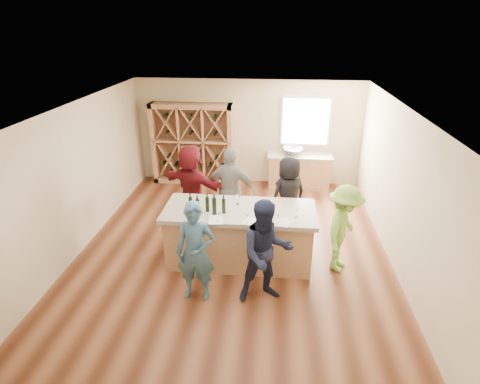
# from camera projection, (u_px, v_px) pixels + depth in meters

# --- Properties ---
(floor) EXTENTS (6.00, 7.00, 0.10)m
(floor) POSITION_uv_depth(u_px,v_px,m) (234.00, 250.00, 7.53)
(floor) COLOR brown
(floor) RESTS_ON ground
(ceiling) EXTENTS (6.00, 7.00, 0.10)m
(ceiling) POSITION_uv_depth(u_px,v_px,m) (233.00, 105.00, 6.32)
(ceiling) COLOR white
(ceiling) RESTS_ON ground
(wall_back) EXTENTS (6.00, 0.10, 2.80)m
(wall_back) POSITION_uv_depth(u_px,v_px,m) (249.00, 132.00, 10.14)
(wall_back) COLOR beige
(wall_back) RESTS_ON ground
(wall_front) EXTENTS (6.00, 0.10, 2.80)m
(wall_front) POSITION_uv_depth(u_px,v_px,m) (193.00, 325.00, 3.72)
(wall_front) COLOR beige
(wall_front) RESTS_ON ground
(wall_left) EXTENTS (0.10, 7.00, 2.80)m
(wall_left) POSITION_uv_depth(u_px,v_px,m) (76.00, 178.00, 7.20)
(wall_left) COLOR beige
(wall_left) RESTS_ON ground
(wall_right) EXTENTS (0.10, 7.00, 2.80)m
(wall_right) POSITION_uv_depth(u_px,v_px,m) (404.00, 191.00, 6.65)
(wall_right) COLOR beige
(wall_right) RESTS_ON ground
(window_frame) EXTENTS (1.30, 0.06, 1.30)m
(window_frame) POSITION_uv_depth(u_px,v_px,m) (305.00, 121.00, 9.78)
(window_frame) COLOR white
(window_frame) RESTS_ON wall_back
(window_pane) EXTENTS (1.18, 0.01, 1.18)m
(window_pane) POSITION_uv_depth(u_px,v_px,m) (306.00, 122.00, 9.75)
(window_pane) COLOR white
(window_pane) RESTS_ON wall_back
(wine_rack) EXTENTS (2.20, 0.45, 2.20)m
(wine_rack) POSITION_uv_depth(u_px,v_px,m) (193.00, 144.00, 10.14)
(wine_rack) COLOR #B07E54
(wine_rack) RESTS_ON floor
(back_counter_base) EXTENTS (1.60, 0.58, 0.86)m
(back_counter_base) POSITION_uv_depth(u_px,v_px,m) (299.00, 172.00, 10.10)
(back_counter_base) COLOR #B07E54
(back_counter_base) RESTS_ON floor
(back_counter_top) EXTENTS (1.70, 0.62, 0.06)m
(back_counter_top) POSITION_uv_depth(u_px,v_px,m) (300.00, 156.00, 9.91)
(back_counter_top) COLOR #A29785
(back_counter_top) RESTS_ON back_counter_base
(sink) EXTENTS (0.54, 0.54, 0.19)m
(sink) POSITION_uv_depth(u_px,v_px,m) (293.00, 151.00, 9.87)
(sink) COLOR silver
(sink) RESTS_ON back_counter_top
(faucet) EXTENTS (0.02, 0.02, 0.30)m
(faucet) POSITION_uv_depth(u_px,v_px,m) (293.00, 147.00, 10.01)
(faucet) COLOR silver
(faucet) RESTS_ON back_counter_top
(tasting_counter_base) EXTENTS (2.60, 1.00, 1.00)m
(tasting_counter_base) POSITION_uv_depth(u_px,v_px,m) (239.00, 237.00, 6.95)
(tasting_counter_base) COLOR #B07E54
(tasting_counter_base) RESTS_ON floor
(tasting_counter_top) EXTENTS (2.72, 1.12, 0.08)m
(tasting_counter_top) POSITION_uv_depth(u_px,v_px,m) (239.00, 211.00, 6.72)
(tasting_counter_top) COLOR #A29785
(tasting_counter_top) RESTS_ON tasting_counter_base
(wine_bottle_a) EXTENTS (0.08, 0.08, 0.27)m
(wine_bottle_a) POSITION_uv_depth(u_px,v_px,m) (191.00, 204.00, 6.58)
(wine_bottle_a) COLOR black
(wine_bottle_a) RESTS_ON tasting_counter_top
(wine_bottle_b) EXTENTS (0.08, 0.08, 0.29)m
(wine_bottle_b) POSITION_uv_depth(u_px,v_px,m) (198.00, 207.00, 6.45)
(wine_bottle_b) COLOR black
(wine_bottle_b) RESTS_ON tasting_counter_top
(wine_bottle_c) EXTENTS (0.08, 0.08, 0.27)m
(wine_bottle_c) POSITION_uv_depth(u_px,v_px,m) (207.00, 204.00, 6.57)
(wine_bottle_c) COLOR black
(wine_bottle_c) RESTS_ON tasting_counter_top
(wine_bottle_d) EXTENTS (0.09, 0.09, 0.31)m
(wine_bottle_d) POSITION_uv_depth(u_px,v_px,m) (214.00, 206.00, 6.47)
(wine_bottle_d) COLOR black
(wine_bottle_d) RESTS_ON tasting_counter_top
(wine_bottle_e) EXTENTS (0.09, 0.09, 0.27)m
(wine_bottle_e) POSITION_uv_depth(u_px,v_px,m) (224.00, 206.00, 6.52)
(wine_bottle_e) COLOR black
(wine_bottle_e) RESTS_ON tasting_counter_top
(wine_glass_a) EXTENTS (0.07, 0.07, 0.16)m
(wine_glass_a) POSITION_uv_depth(u_px,v_px,m) (218.00, 218.00, 6.25)
(wine_glass_a) COLOR white
(wine_glass_a) RESTS_ON tasting_counter_top
(wine_glass_b) EXTENTS (0.08, 0.08, 0.18)m
(wine_glass_b) POSITION_uv_depth(u_px,v_px,m) (247.00, 218.00, 6.20)
(wine_glass_b) COLOR white
(wine_glass_b) RESTS_ON tasting_counter_top
(wine_glass_c) EXTENTS (0.07, 0.07, 0.17)m
(wine_glass_c) POSITION_uv_depth(u_px,v_px,m) (278.00, 219.00, 6.19)
(wine_glass_c) COLOR white
(wine_glass_c) RESTS_ON tasting_counter_top
(wine_glass_d) EXTENTS (0.08, 0.08, 0.18)m
(wine_glass_d) POSITION_uv_depth(u_px,v_px,m) (263.00, 210.00, 6.47)
(wine_glass_d) COLOR white
(wine_glass_d) RESTS_ON tasting_counter_top
(wine_glass_e) EXTENTS (0.07, 0.07, 0.17)m
(wine_glass_e) POSITION_uv_depth(u_px,v_px,m) (297.00, 213.00, 6.39)
(wine_glass_e) COLOR white
(wine_glass_e) RESTS_ON tasting_counter_top
(tasting_menu_a) EXTENTS (0.27, 0.35, 0.00)m
(tasting_menu_a) POSITION_uv_depth(u_px,v_px,m) (216.00, 220.00, 6.35)
(tasting_menu_a) COLOR white
(tasting_menu_a) RESTS_ON tasting_counter_top
(tasting_menu_b) EXTENTS (0.29, 0.32, 0.00)m
(tasting_menu_b) POSITION_uv_depth(u_px,v_px,m) (250.00, 221.00, 6.30)
(tasting_menu_b) COLOR white
(tasting_menu_b) RESTS_ON tasting_counter_top
(tasting_menu_c) EXTENTS (0.32, 0.36, 0.00)m
(tasting_menu_c) POSITION_uv_depth(u_px,v_px,m) (284.00, 222.00, 6.27)
(tasting_menu_c) COLOR white
(tasting_menu_c) RESTS_ON tasting_counter_top
(person_near_left) EXTENTS (0.64, 0.47, 1.71)m
(person_near_left) POSITION_uv_depth(u_px,v_px,m) (196.00, 252.00, 5.86)
(person_near_left) COLOR #335972
(person_near_left) RESTS_ON floor
(person_near_right) EXTENTS (0.95, 0.69, 1.76)m
(person_near_right) POSITION_uv_depth(u_px,v_px,m) (266.00, 252.00, 5.81)
(person_near_right) COLOR #191E38
(person_near_right) RESTS_ON floor
(person_server) EXTENTS (0.87, 1.17, 1.64)m
(person_server) POSITION_uv_depth(u_px,v_px,m) (343.00, 229.00, 6.58)
(person_server) COLOR #8CC64C
(person_server) RESTS_ON floor
(person_far_mid) EXTENTS (1.16, 0.73, 1.85)m
(person_far_mid) POSITION_uv_depth(u_px,v_px,m) (231.00, 190.00, 7.83)
(person_far_mid) COLOR slate
(person_far_mid) RESTS_ON floor
(person_far_right) EXTENTS (0.97, 0.88, 1.67)m
(person_far_right) POSITION_uv_depth(u_px,v_px,m) (288.00, 195.00, 7.84)
(person_far_right) COLOR black
(person_far_right) RESTS_ON floor
(person_far_left) EXTENTS (1.81, 1.23, 1.84)m
(person_far_left) POSITION_uv_depth(u_px,v_px,m) (192.00, 186.00, 8.04)
(person_far_left) COLOR #590F14
(person_far_left) RESTS_ON floor
(wine_glass_f) EXTENTS (0.07, 0.07, 0.18)m
(wine_glass_f) POSITION_uv_depth(u_px,v_px,m) (238.00, 200.00, 6.85)
(wine_glass_f) COLOR white
(wine_glass_f) RESTS_ON tasting_counter_top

